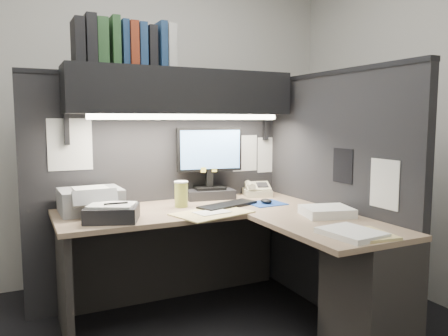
{
  "coord_description": "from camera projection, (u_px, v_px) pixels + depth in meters",
  "views": [
    {
      "loc": [
        -0.92,
        -2.11,
        1.31
      ],
      "look_at": [
        0.33,
        0.51,
        0.99
      ],
      "focal_mm": 35.0,
      "sensor_mm": 36.0,
      "label": 1
    }
  ],
  "objects": [
    {
      "name": "wall_back",
      "position": [
        137.0,
        115.0,
        3.63
      ],
      "size": [
        3.5,
        0.04,
        2.7
      ],
      "primitive_type": "cube",
      "color": "beige",
      "rests_on": "floor"
    },
    {
      "name": "wall_right",
      "position": [
        439.0,
        114.0,
        3.04
      ],
      "size": [
        0.04,
        3.0,
        2.7
      ],
      "primitive_type": "cube",
      "color": "beige",
      "rests_on": "floor"
    },
    {
      "name": "partition_back",
      "position": [
        162.0,
        190.0,
        3.19
      ],
      "size": [
        1.9,
        0.06,
        1.6
      ],
      "primitive_type": "cube",
      "color": "black",
      "rests_on": "floor"
    },
    {
      "name": "partition_right",
      "position": [
        332.0,
        196.0,
        2.93
      ],
      "size": [
        0.06,
        1.5,
        1.6
      ],
      "primitive_type": "cube",
      "color": "black",
      "rests_on": "floor"
    },
    {
      "name": "desk",
      "position": [
        276.0,
        268.0,
        2.56
      ],
      "size": [
        1.7,
        1.53,
        0.73
      ],
      "color": "#95745E",
      "rests_on": "floor"
    },
    {
      "name": "overhead_shelf",
      "position": [
        182.0,
        92.0,
        2.99
      ],
      "size": [
        1.55,
        0.34,
        0.3
      ],
      "primitive_type": "cube",
      "color": "black",
      "rests_on": "partition_back"
    },
    {
      "name": "task_light_tube",
      "position": [
        189.0,
        117.0,
        2.89
      ],
      "size": [
        1.32,
        0.04,
        0.04
      ],
      "primitive_type": "cylinder",
      "rotation": [
        0.0,
        1.57,
        0.0
      ],
      "color": "white",
      "rests_on": "overhead_shelf"
    },
    {
      "name": "monitor",
      "position": [
        210.0,
        170.0,
        3.22
      ],
      "size": [
        0.49,
        0.26,
        0.52
      ],
      "rotation": [
        0.0,
        0.0,
        -0.14
      ],
      "color": "black",
      "rests_on": "desk"
    },
    {
      "name": "keyboard",
      "position": [
        228.0,
        205.0,
        2.92
      ],
      "size": [
        0.46,
        0.28,
        0.02
      ],
      "primitive_type": "cube",
      "rotation": [
        0.0,
        0.0,
        0.34
      ],
      "color": "black",
      "rests_on": "desk"
    },
    {
      "name": "mousepad",
      "position": [
        266.0,
        203.0,
        3.03
      ],
      "size": [
        0.25,
        0.23,
        0.0
      ],
      "primitive_type": "cube",
      "rotation": [
        0.0,
        0.0,
        0.06
      ],
      "color": "navy",
      "rests_on": "desk"
    },
    {
      "name": "mouse",
      "position": [
        266.0,
        201.0,
        3.01
      ],
      "size": [
        0.09,
        0.11,
        0.03
      ],
      "primitive_type": "ellipsoid",
      "rotation": [
        0.0,
        0.0,
        0.42
      ],
      "color": "black",
      "rests_on": "mousepad"
    },
    {
      "name": "telephone",
      "position": [
        257.0,
        190.0,
        3.35
      ],
      "size": [
        0.26,
        0.26,
        0.08
      ],
      "primitive_type": "cube",
      "rotation": [
        0.0,
        0.0,
        -0.32
      ],
      "color": "tan",
      "rests_on": "desk"
    },
    {
      "name": "coffee_cup",
      "position": [
        181.0,
        195.0,
        2.91
      ],
      "size": [
        0.11,
        0.11,
        0.16
      ],
      "primitive_type": "cylinder",
      "rotation": [
        0.0,
        0.0,
        -0.34
      ],
      "color": "#C9C250",
      "rests_on": "desk"
    },
    {
      "name": "printer",
      "position": [
        91.0,
        200.0,
        2.75
      ],
      "size": [
        0.38,
        0.33,
        0.15
      ],
      "primitive_type": "cube",
      "rotation": [
        0.0,
        0.0,
        0.03
      ],
      "color": "#96989C",
      "rests_on": "desk"
    },
    {
      "name": "notebook_stack",
      "position": [
        112.0,
        213.0,
        2.51
      ],
      "size": [
        0.36,
        0.33,
        0.09
      ],
      "primitive_type": "cube",
      "rotation": [
        0.0,
        0.0,
        -0.37
      ],
      "color": "black",
      "rests_on": "desk"
    },
    {
      "name": "open_folder",
      "position": [
        212.0,
        213.0,
        2.71
      ],
      "size": [
        0.53,
        0.41,
        0.01
      ],
      "primitive_type": "cube",
      "rotation": [
        0.0,
        0.0,
        0.27
      ],
      "color": "#D9C47A",
      "rests_on": "desk"
    },
    {
      "name": "paper_stack_a",
      "position": [
        327.0,
        211.0,
        2.65
      ],
      "size": [
        0.33,
        0.3,
        0.05
      ],
      "primitive_type": "cube",
      "rotation": [
        0.0,
        0.0,
        -0.26
      ],
      "color": "white",
      "rests_on": "desk"
    },
    {
      "name": "paper_stack_b",
      "position": [
        352.0,
        233.0,
        2.19
      ],
      "size": [
        0.26,
        0.32,
        0.03
      ],
      "primitive_type": "cube",
      "rotation": [
        0.0,
        0.0,
        0.1
      ],
      "color": "white",
      "rests_on": "desk"
    },
    {
      "name": "manila_stack",
      "position": [
        369.0,
        234.0,
        2.19
      ],
      "size": [
        0.23,
        0.28,
        0.01
      ],
      "primitive_type": "cube",
      "rotation": [
        0.0,
        0.0,
        -0.12
      ],
      "color": "#D9C47A",
      "rests_on": "desk"
    },
    {
      "name": "binder_row",
      "position": [
        124.0,
        44.0,
        2.8
      ],
      "size": [
        0.64,
        0.26,
        0.3
      ],
      "color": "black",
      "rests_on": "overhead_shelf"
    },
    {
      "name": "pinned_papers",
      "position": [
        233.0,
        157.0,
        3.0
      ],
      "size": [
        1.76,
        1.31,
        0.51
      ],
      "color": "white",
      "rests_on": "partition_back"
    }
  ]
}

